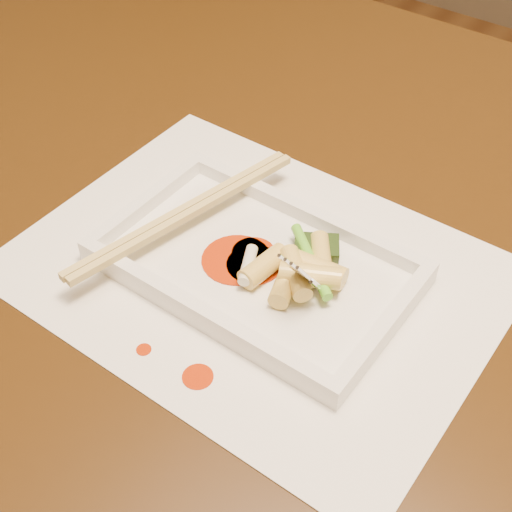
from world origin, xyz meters
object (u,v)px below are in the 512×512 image
Objects in this scene: table at (349,333)px; placemat at (256,271)px; plate_base at (256,268)px; chopstick_a at (181,211)px; fork at (345,221)px.

table is 0.14m from placemat.
chopstick_a is at bearing 180.00° from plate_base.
fork is (0.15, 0.02, 0.06)m from chopstick_a.
chopstick_a reaches higher than placemat.
placemat is 0.09m from chopstick_a.
chopstick_a is 1.74× the size of fork.
placemat is (-0.06, -0.07, 0.10)m from table.
plate_base is at bearing 0.00° from chopstick_a.
plate_base is (-0.06, -0.07, 0.11)m from table.
table is at bearing 45.16° from plate_base.
placemat is at bearing 0.00° from chopstick_a.
fork reaches higher than table.
table is at bearing 23.92° from chopstick_a.
placemat is 1.65× the size of chopstick_a.
table is 5.38× the size of plate_base.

